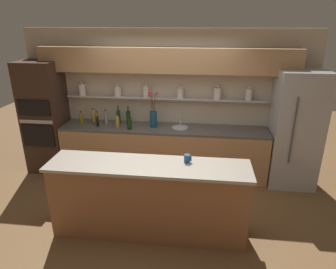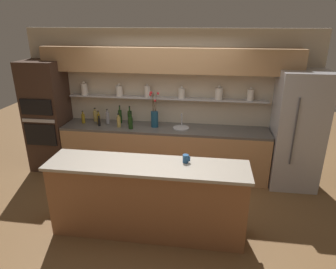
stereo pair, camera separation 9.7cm
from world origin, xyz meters
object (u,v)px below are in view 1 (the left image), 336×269
object	(u,v)px
bottle_oil_7	(81,119)
bottle_sauce_6	(98,122)
flower_vase	(153,117)
refrigerator	(295,130)
bottle_spirit_5	(93,116)
bottle_wine_4	(129,123)
sink_fixture	(180,127)
bottle_wine_1	(128,117)
coffee_mug	(187,158)
bottle_oil_0	(97,119)
bottle_wine_2	(119,117)
oven_tower	(45,117)
bottle_spirit_8	(106,118)
bottle_spirit_3	(117,122)

from	to	relation	value
bottle_oil_7	bottle_sauce_6	bearing A→B (deg)	-17.16
flower_vase	bottle_oil_7	xyz separation A→B (m)	(-1.36, 0.02, -0.08)
refrigerator	bottle_spirit_5	size ratio (longest dim) A/B	7.64
bottle_wine_4	bottle_oil_7	world-z (taller)	bottle_wine_4
refrigerator	sink_fixture	distance (m)	1.95
bottle_wine_1	coffee_mug	size ratio (longest dim) A/B	3.23
coffee_mug	bottle_sauce_6	bearing A→B (deg)	139.11
bottle_wine_1	coffee_mug	bearing A→B (deg)	-54.72
bottle_oil_0	bottle_wine_2	distance (m)	0.39
sink_fixture	coffee_mug	world-z (taller)	sink_fixture
oven_tower	bottle_oil_0	distance (m)	0.98
bottle_spirit_8	bottle_wine_4	bearing A→B (deg)	-22.43
bottle_spirit_5	bottle_oil_7	bearing A→B (deg)	-144.99
oven_tower	coffee_mug	size ratio (longest dim) A/B	19.73
bottle_wine_4	coffee_mug	distance (m)	1.79
bottle_sauce_6	bottle_oil_0	bearing A→B (deg)	113.34
bottle_oil_0	bottle_sauce_6	bearing A→B (deg)	-66.66
refrigerator	bottle_wine_4	bearing A→B (deg)	-178.05
sink_fixture	coffee_mug	distance (m)	1.58
bottle_wine_4	bottle_spirit_3	bearing A→B (deg)	167.12
bottle_wine_4	bottle_wine_1	bearing A→B (deg)	107.43
refrigerator	oven_tower	xyz separation A→B (m)	(-4.47, 0.04, 0.03)
refrigerator	coffee_mug	xyz separation A→B (m)	(-1.73, -1.51, 0.08)
bottle_wine_4	oven_tower	bearing A→B (deg)	175.36
bottle_oil_7	bottle_spirit_8	size ratio (longest dim) A/B	0.86
bottle_wine_1	bottle_spirit_5	xyz separation A→B (m)	(-0.69, 0.05, -0.02)
bottle_spirit_5	bottle_spirit_8	bearing A→B (deg)	-20.49
bottle_spirit_5	oven_tower	bearing A→B (deg)	-168.71
oven_tower	bottle_spirit_5	world-z (taller)	oven_tower
bottle_spirit_5	coffee_mug	bearing A→B (deg)	-42.58
oven_tower	bottle_wine_4	world-z (taller)	oven_tower
bottle_spirit_8	sink_fixture	bearing A→B (deg)	-2.39
bottle_wine_1	bottle_sauce_6	distance (m)	0.56
oven_tower	bottle_sauce_6	xyz separation A→B (m)	(1.03, -0.06, -0.03)
bottle_sauce_6	coffee_mug	distance (m)	2.26
refrigerator	bottle_wine_1	distance (m)	2.92
bottle_sauce_6	bottle_spirit_8	xyz separation A→B (m)	(0.12, 0.13, 0.04)
bottle_spirit_5	coffee_mug	world-z (taller)	bottle_spirit_5
refrigerator	bottle_spirit_3	xyz separation A→B (m)	(-3.06, -0.04, 0.03)
oven_tower	flower_vase	xyz separation A→B (m)	(2.04, 0.03, 0.07)
bottle_oil_0	bottle_spirit_3	size ratio (longest dim) A/B	0.99
bottle_wine_4	bottle_spirit_5	distance (m)	0.83
bottle_wine_4	bottle_sauce_6	size ratio (longest dim) A/B	1.60
bottle_wine_2	bottle_spirit_3	xyz separation A→B (m)	(0.04, -0.23, -0.03)
coffee_mug	flower_vase	bearing A→B (deg)	114.00
bottle_spirit_3	bottle_spirit_5	distance (m)	0.59
bottle_oil_7	coffee_mug	size ratio (longest dim) A/B	2.26
sink_fixture	bottle_spirit_3	world-z (taller)	sink_fixture
bottle_wine_2	bottle_spirit_8	distance (m)	0.23
sink_fixture	bottle_spirit_5	distance (m)	1.66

